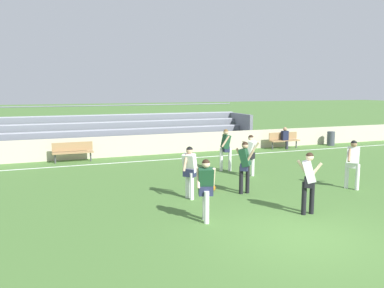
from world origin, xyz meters
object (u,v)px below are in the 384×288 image
(bench_near_bin, at_px, (284,139))
(player_dark_dropping_back, at_px, (245,163))
(player_white_pressing_high, at_px, (190,168))
(soccer_ball, at_px, (212,188))
(bleacher_stand, at_px, (111,132))
(player_white_deep_cover, at_px, (251,152))
(spectator_seated, at_px, (285,136))
(player_white_on_ball, at_px, (353,160))
(player_white_challenging, at_px, (309,178))
(trash_bin, at_px, (331,138))
(bench_far_right, at_px, (73,150))
(player_dark_wide_left, at_px, (226,146))
(player_dark_overlapping, at_px, (206,185))

(bench_near_bin, relative_size, player_dark_dropping_back, 1.07)
(player_white_pressing_high, distance_m, soccer_ball, 1.44)
(bleacher_stand, relative_size, player_white_deep_cover, 9.98)
(spectator_seated, height_order, player_white_on_ball, player_white_on_ball)
(player_white_challenging, bearing_deg, spectator_seated, 58.78)
(bench_near_bin, distance_m, player_white_pressing_high, 11.43)
(spectator_seated, height_order, player_white_deep_cover, player_white_deep_cover)
(trash_bin, xyz_separation_m, soccer_ball, (-10.79, -7.06, -0.30))
(bench_far_right, height_order, player_white_on_ball, player_white_on_ball)
(player_dark_wide_left, bearing_deg, player_dark_dropping_back, -105.96)
(trash_bin, bearing_deg, player_dark_wide_left, -154.28)
(player_white_pressing_high, height_order, player_white_deep_cover, player_white_pressing_high)
(trash_bin, xyz_separation_m, player_white_challenging, (-9.37, -10.19, 0.59))
(bench_near_bin, bearing_deg, player_white_on_ball, -109.63)
(player_dark_wide_left, xyz_separation_m, player_white_deep_cover, (0.44, -1.26, -0.08))
(player_white_challenging, bearing_deg, trash_bin, 47.40)
(trash_bin, bearing_deg, bench_near_bin, -179.63)
(bench_near_bin, height_order, player_dark_dropping_back, player_dark_dropping_back)
(trash_bin, bearing_deg, spectator_seated, -177.60)
(bench_far_right, bearing_deg, soccer_ball, -61.37)
(bench_far_right, xyz_separation_m, player_dark_overlapping, (2.47, -9.72, 0.41))
(bench_far_right, relative_size, player_dark_overlapping, 1.12)
(player_dark_wide_left, xyz_separation_m, player_white_on_ball, (2.68, -4.16, -0.05))
(bleacher_stand, bearing_deg, soccer_ball, -81.03)
(bleacher_stand, xyz_separation_m, player_dark_overlapping, (0.22, -12.78, -0.04))
(player_dark_wide_left, bearing_deg, trash_bin, 25.72)
(trash_bin, distance_m, player_white_challenging, 13.85)
(player_white_on_ball, bearing_deg, player_white_deep_cover, 127.65)
(soccer_ball, bearing_deg, player_white_pressing_high, -150.57)
(bleacher_stand, relative_size, player_dark_wide_left, 9.32)
(player_dark_wide_left, height_order, player_dark_overlapping, player_dark_wide_left)
(bench_near_bin, bearing_deg, player_dark_dropping_back, -130.97)
(bleacher_stand, bearing_deg, spectator_seated, -19.21)
(player_white_pressing_high, bearing_deg, trash_bin, 32.90)
(bench_far_right, xyz_separation_m, player_white_pressing_high, (2.83, -7.61, 0.41))
(trash_bin, height_order, player_dark_dropping_back, player_dark_dropping_back)
(player_dark_dropping_back, bearing_deg, player_dark_overlapping, -137.30)
(player_white_pressing_high, height_order, soccer_ball, player_white_pressing_high)
(bench_near_bin, bearing_deg, bleacher_stand, 161.45)
(player_white_pressing_high, distance_m, player_white_challenging, 3.52)
(spectator_seated, bearing_deg, player_dark_wide_left, -143.70)
(trash_bin, relative_size, player_white_challenging, 0.49)
(player_white_deep_cover, bearing_deg, soccer_ball, -146.72)
(bleacher_stand, xyz_separation_m, player_white_on_ball, (6.08, -11.52, -0.01))
(player_white_challenging, bearing_deg, player_white_deep_cover, 79.76)
(bleacher_stand, bearing_deg, player_white_deep_cover, -65.97)
(player_dark_overlapping, relative_size, soccer_ball, 7.33)
(bench_far_right, distance_m, player_white_pressing_high, 8.13)
(player_white_deep_cover, bearing_deg, player_white_on_ball, -52.35)
(bench_far_right, height_order, player_white_challenging, player_white_challenging)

